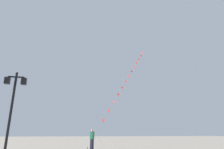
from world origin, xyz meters
The scene contains 4 objects.
ground_plane centered at (0.00, 20.00, 0.00)m, with size 160.00×160.00×0.00m, color gray.
twin_lantern_lamp_post centered at (-3.36, 9.63, 3.39)m, with size 1.20×0.28×4.90m.
kite_train centered at (7.79, 23.91, 8.97)m, with size 11.83×14.77×17.08m.
kite_flyer centered at (1.91, 15.03, 0.90)m, with size 0.47×0.59×1.71m.
Camera 1 is at (0.03, -2.27, 1.34)m, focal length 30.47 mm.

